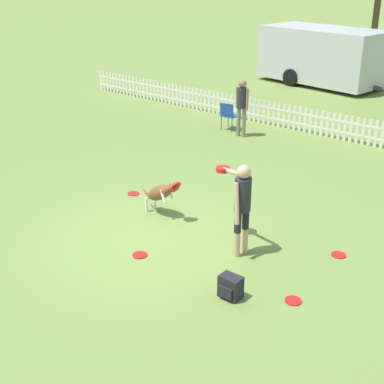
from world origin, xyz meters
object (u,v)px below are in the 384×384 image
(frisbee_near_handler, at_px, (293,301))
(frisbee_near_dog, at_px, (339,255))
(equipment_trailer, at_px, (323,55))
(spectator_standing, at_px, (242,102))
(frisbee_far_scatter, at_px, (140,255))
(backpack_on_grass, at_px, (230,287))
(folding_chair_blue_left, at_px, (229,114))
(leaping_dog, at_px, (161,193))
(frisbee_midfield, at_px, (133,193))
(handler_person, at_px, (241,199))

(frisbee_near_handler, distance_m, frisbee_near_dog, 1.69)
(equipment_trailer, bearing_deg, spectator_standing, -70.57)
(frisbee_far_scatter, relative_size, equipment_trailer, 0.04)
(backpack_on_grass, height_order, equipment_trailer, equipment_trailer)
(frisbee_near_handler, xyz_separation_m, equipment_trailer, (-6.79, 14.20, 1.17))
(frisbee_far_scatter, bearing_deg, spectator_standing, 110.67)
(frisbee_far_scatter, relative_size, folding_chair_blue_left, 0.30)
(leaping_dog, bearing_deg, folding_chair_blue_left, -149.69)
(backpack_on_grass, distance_m, equipment_trailer, 15.92)
(frisbee_near_dog, xyz_separation_m, spectator_standing, (-5.20, 4.57, 0.98))
(frisbee_near_handler, bearing_deg, leaping_dog, 165.18)
(frisbee_midfield, xyz_separation_m, backpack_on_grass, (3.90, -1.83, 0.17))
(frisbee_midfield, height_order, frisbee_far_scatter, same)
(leaping_dog, bearing_deg, backpack_on_grass, 69.36)
(frisbee_far_scatter, relative_size, spectator_standing, 0.15)
(frisbee_near_dog, distance_m, backpack_on_grass, 2.32)
(handler_person, height_order, frisbee_near_dog, handler_person)
(frisbee_near_dog, xyz_separation_m, backpack_on_grass, (-0.72, -2.20, 0.17))
(frisbee_near_handler, height_order, backpack_on_grass, backpack_on_grass)
(frisbee_midfield, bearing_deg, frisbee_near_dog, 4.64)
(frisbee_near_dog, bearing_deg, frisbee_far_scatter, -140.54)
(folding_chair_blue_left, bearing_deg, handler_person, 124.51)
(handler_person, relative_size, folding_chair_blue_left, 1.96)
(frisbee_midfield, height_order, spectator_standing, spectator_standing)
(backpack_on_grass, bearing_deg, frisbee_midfield, 154.91)
(frisbee_far_scatter, distance_m, folding_chair_blue_left, 7.72)
(frisbee_near_dog, distance_m, spectator_standing, 6.99)
(folding_chair_blue_left, distance_m, spectator_standing, 0.85)
(frisbee_near_handler, bearing_deg, equipment_trailer, 115.56)
(frisbee_midfield, bearing_deg, frisbee_far_scatter, -42.46)
(leaping_dog, distance_m, backpack_on_grass, 3.10)
(handler_person, distance_m, frisbee_far_scatter, 2.00)
(frisbee_near_dog, bearing_deg, spectator_standing, 138.69)
(backpack_on_grass, relative_size, equipment_trailer, 0.06)
(frisbee_midfield, bearing_deg, frisbee_near_handler, -15.68)
(frisbee_far_scatter, height_order, folding_chair_blue_left, folding_chair_blue_left)
(backpack_on_grass, relative_size, folding_chair_blue_left, 0.43)
(leaping_dog, relative_size, backpack_on_grass, 3.28)
(frisbee_near_handler, bearing_deg, frisbee_near_dog, 92.39)
(handler_person, bearing_deg, spectator_standing, 41.53)
(leaping_dog, height_order, spectator_standing, spectator_standing)
(handler_person, height_order, backpack_on_grass, handler_person)
(frisbee_far_scatter, xyz_separation_m, backpack_on_grass, (1.93, -0.02, 0.17))
(leaping_dog, distance_m, frisbee_far_scatter, 1.70)
(frisbee_near_dog, height_order, backpack_on_grass, backpack_on_grass)
(frisbee_midfield, relative_size, backpack_on_grass, 0.71)
(frisbee_midfield, xyz_separation_m, spectator_standing, (-0.57, 4.94, 0.98))
(handler_person, height_order, frisbee_midfield, handler_person)
(leaping_dog, height_order, equipment_trailer, equipment_trailer)
(handler_person, relative_size, frisbee_far_scatter, 6.48)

